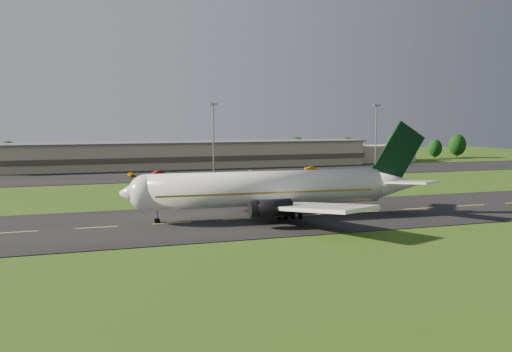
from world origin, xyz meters
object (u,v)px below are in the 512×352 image
object	(u,v)px
airliner	(272,189)
service_vehicle_d	(312,169)
light_mast_east	(376,128)
terminal	(206,155)
service_vehicle_c	(250,172)
service_vehicle_b	(159,173)
service_vehicle_a	(131,174)
light_mast_centre	(213,129)

from	to	relation	value
airliner	service_vehicle_d	bearing A→B (deg)	64.41
airliner	light_mast_east	bearing A→B (deg)	53.80
terminal	service_vehicle_c	world-z (taller)	terminal
airliner	service_vehicle_b	world-z (taller)	airliner
airliner	service_vehicle_a	size ratio (longest dim) A/B	14.12
service_vehicle_a	airliner	bearing A→B (deg)	-85.52
light_mast_centre	light_mast_east	size ratio (longest dim) A/B	1.00
airliner	service_vehicle_c	size ratio (longest dim) A/B	11.69
terminal	service_vehicle_a	distance (m)	36.28
light_mast_east	service_vehicle_c	bearing A→B (deg)	-164.78
airliner	light_mast_centre	world-z (taller)	light_mast_centre
airliner	light_mast_centre	xyz separation A→B (m)	(10.71, 80.05, 8.08)
terminal	service_vehicle_b	bearing A→B (deg)	-128.47
light_mast_centre	service_vehicle_d	xyz separation A→B (m)	(28.08, -9.40, -11.94)
light_mast_east	light_mast_centre	bearing A→B (deg)	180.00
airliner	service_vehicle_b	xyz separation A→B (m)	(-6.99, 72.19, -3.90)
light_mast_centre	service_vehicle_b	distance (m)	22.77
light_mast_east	service_vehicle_b	world-z (taller)	light_mast_east
light_mast_east	service_vehicle_d	size ratio (longest dim) A/B	4.22
service_vehicle_d	terminal	bearing A→B (deg)	51.30
airliner	light_mast_centre	distance (m)	81.16
light_mast_east	service_vehicle_c	xyz separation A→B (m)	(-47.79, -13.00, -12.03)
airliner	service_vehicle_d	size ratio (longest dim) A/B	10.64
light_mast_east	service_vehicle_a	size ratio (longest dim) A/B	5.60
airliner	terminal	distance (m)	96.99
light_mast_east	service_vehicle_a	world-z (taller)	light_mast_east
terminal	light_mast_east	world-z (taller)	light_mast_east
light_mast_centre	service_vehicle_d	bearing A→B (deg)	-18.51
light_mast_centre	light_mast_east	xyz separation A→B (m)	(55.00, 0.00, 0.00)
airliner	service_vehicle_c	distance (m)	69.51
airliner	service_vehicle_d	xyz separation A→B (m)	(38.80, 70.65, -3.86)
service_vehicle_b	service_vehicle_d	size ratio (longest dim) A/B	0.83
terminal	service_vehicle_c	xyz separation A→B (m)	(5.80, -29.19, -3.28)
light_mast_east	service_vehicle_a	bearing A→B (deg)	-174.14
service_vehicle_b	terminal	bearing A→B (deg)	-67.72
service_vehicle_d	service_vehicle_c	bearing A→B (deg)	104.89
terminal	light_mast_east	bearing A→B (deg)	-16.80
light_mast_east	terminal	bearing A→B (deg)	163.20
service_vehicle_c	terminal	bearing A→B (deg)	143.28
airliner	service_vehicle_b	size ratio (longest dim) A/B	12.86
light_mast_east	service_vehicle_c	world-z (taller)	light_mast_east
service_vehicle_c	service_vehicle_d	world-z (taller)	service_vehicle_d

